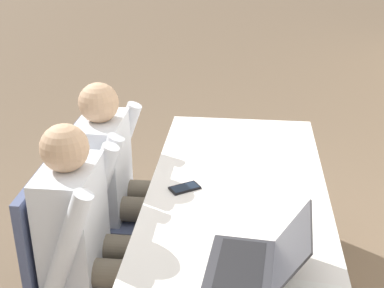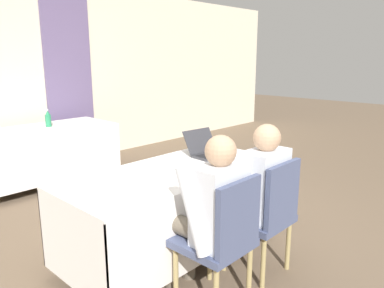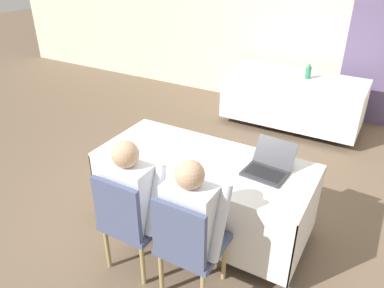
% 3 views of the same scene
% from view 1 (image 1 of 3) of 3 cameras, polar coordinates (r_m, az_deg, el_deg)
% --- Properties ---
extents(conference_table_near, '(1.87, 0.84, 0.74)m').
position_cam_1_polar(conference_table_near, '(2.57, 4.71, -8.80)').
color(conference_table_near, white).
rests_on(conference_table_near, ground_plane).
extents(laptop, '(0.37, 0.39, 0.22)m').
position_cam_1_polar(laptop, '(2.00, 6.81, -12.25)').
color(laptop, '#333338').
rests_on(laptop, conference_table_near).
extents(cell_phone, '(0.14, 0.16, 0.01)m').
position_cam_1_polar(cell_phone, '(2.51, -0.78, -4.70)').
color(cell_phone, black).
rests_on(cell_phone, conference_table_near).
extents(paper_beside_laptop, '(0.26, 0.33, 0.00)m').
position_cam_1_polar(paper_beside_laptop, '(2.43, 6.98, -6.18)').
color(paper_beside_laptop, white).
rests_on(paper_beside_laptop, conference_table_near).
extents(paper_left_edge, '(0.30, 0.35, 0.00)m').
position_cam_1_polar(paper_left_edge, '(2.81, 8.57, -1.79)').
color(paper_left_edge, white).
rests_on(paper_left_edge, conference_table_near).
extents(chair_near_left, '(0.44, 0.44, 0.90)m').
position_cam_1_polar(chair_near_left, '(2.91, -9.63, -6.07)').
color(chair_near_left, tan).
rests_on(chair_near_left, ground_plane).
extents(chair_near_right, '(0.44, 0.44, 0.90)m').
position_cam_1_polar(chair_near_right, '(2.50, -12.74, -12.15)').
color(chair_near_right, tan).
rests_on(chair_near_right, ground_plane).
extents(person_checkered_shirt, '(0.50, 0.52, 1.16)m').
position_cam_1_polar(person_checkered_shirt, '(2.81, -7.82, -3.42)').
color(person_checkered_shirt, '#665B4C').
rests_on(person_checkered_shirt, ground_plane).
extents(person_white_shirt, '(0.50, 0.52, 1.16)m').
position_cam_1_polar(person_white_shirt, '(2.38, -10.71, -9.33)').
color(person_white_shirt, '#665B4C').
rests_on(person_white_shirt, ground_plane).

